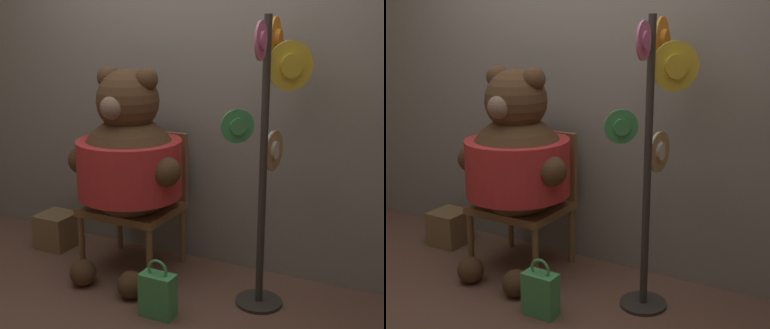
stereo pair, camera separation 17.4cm
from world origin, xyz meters
TOP-DOWN VIEW (x-y plane):
  - ground_plane at (0.00, 0.00)m, footprint 14.00×14.00m
  - wall_back at (0.00, 0.71)m, footprint 8.00×0.10m
  - chair at (-0.29, 0.40)m, footprint 0.59×0.50m
  - teddy_bear at (-0.25, 0.23)m, footprint 0.82×0.72m
  - hat_display_rack at (0.66, 0.28)m, footprint 0.40×0.56m
  - handbag_on_ground at (0.18, -0.17)m, footprint 0.20×0.11m
  - wooden_crate at (-1.00, 0.36)m, footprint 0.26×0.26m

SIDE VIEW (x-z plane):
  - ground_plane at x=0.00m, z-range 0.00..0.00m
  - wooden_crate at x=-1.00m, z-range 0.00..0.26m
  - handbag_on_ground at x=0.18m, z-range -0.04..0.31m
  - chair at x=-0.29m, z-range 0.04..0.96m
  - teddy_bear at x=-0.25m, z-range 0.09..1.47m
  - hat_display_rack at x=0.66m, z-range 0.16..1.85m
  - wall_back at x=0.00m, z-range 0.00..2.67m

